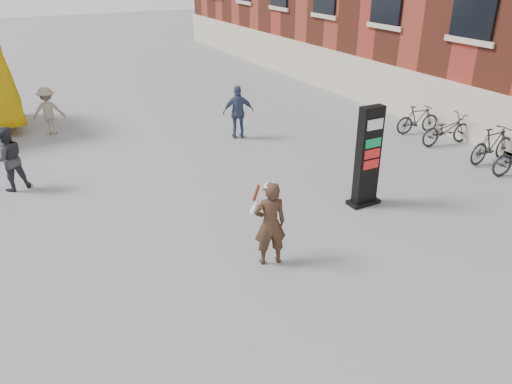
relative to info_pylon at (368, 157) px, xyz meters
name	(u,v)px	position (x,y,z in m)	size (l,w,h in m)	color
ground	(266,267)	(-3.49, -1.33, -1.24)	(100.00, 100.00, 0.00)	#9E9EA3
info_pylon	(368,157)	(0.00, 0.00, 0.00)	(0.80, 0.41, 2.49)	black
woman	(270,222)	(-3.33, -1.19, -0.34)	(0.77, 0.73, 1.76)	#432C1B
pedestrian_a	(8,159)	(-7.63, 4.96, -0.39)	(0.83, 0.65, 1.71)	#2F3037
pedestrian_b	(48,111)	(-6.14, 9.27, -0.43)	(1.05, 0.61, 1.63)	gray
pedestrian_c	(238,112)	(-0.58, 5.92, -0.36)	(1.04, 0.43, 1.77)	#384766
bike_5	(492,145)	(5.11, 0.46, -0.70)	(0.51, 1.81, 1.09)	#232227
bike_6	(446,130)	(5.11, 2.21, -0.75)	(0.66, 1.89, 1.00)	#232227
bike_7	(418,119)	(5.11, 3.49, -0.76)	(0.46, 1.62, 0.97)	#232227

